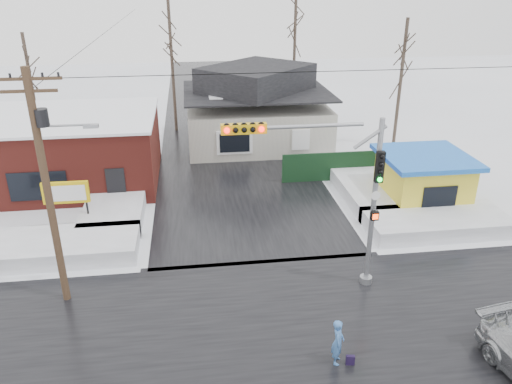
{
  "coord_description": "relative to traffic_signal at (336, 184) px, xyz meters",
  "views": [
    {
      "loc": [
        -2.8,
        -13.59,
        11.76
      ],
      "look_at": [
        -0.16,
        6.08,
        3.0
      ],
      "focal_mm": 35.0,
      "sensor_mm": 36.0,
      "label": 1
    }
  ],
  "objects": [
    {
      "name": "ground",
      "position": [
        -2.43,
        -2.97,
        -4.54
      ],
      "size": [
        120.0,
        120.0,
        0.0
      ],
      "primitive_type": "plane",
      "color": "white",
      "rests_on": "ground"
    },
    {
      "name": "road_ns",
      "position": [
        -2.43,
        -2.97,
        -4.53
      ],
      "size": [
        10.0,
        120.0,
        0.02
      ],
      "primitive_type": "cube",
      "color": "black",
      "rests_on": "ground"
    },
    {
      "name": "road_ew",
      "position": [
        -2.43,
        -2.97,
        -4.53
      ],
      "size": [
        120.0,
        10.0,
        0.02
      ],
      "primitive_type": "cube",
      "color": "black",
      "rests_on": "ground"
    },
    {
      "name": "snowbank_nw",
      "position": [
        -11.43,
        4.03,
        -4.14
      ],
      "size": [
        7.0,
        3.0,
        0.8
      ],
      "primitive_type": "cube",
      "color": "white",
      "rests_on": "ground"
    },
    {
      "name": "snowbank_ne",
      "position": [
        6.57,
        4.03,
        -4.14
      ],
      "size": [
        7.0,
        3.0,
        0.8
      ],
      "primitive_type": "cube",
      "color": "white",
      "rests_on": "ground"
    },
    {
      "name": "snowbank_nside_w",
      "position": [
        -9.43,
        9.03,
        -4.14
      ],
      "size": [
        3.0,
        8.0,
        0.8
      ],
      "primitive_type": "cube",
      "color": "white",
      "rests_on": "ground"
    },
    {
      "name": "snowbank_nside_e",
      "position": [
        4.57,
        9.03,
        -4.14
      ],
      "size": [
        3.0,
        8.0,
        0.8
      ],
      "primitive_type": "cube",
      "color": "white",
      "rests_on": "ground"
    },
    {
      "name": "traffic_signal",
      "position": [
        0.0,
        0.0,
        0.0
      ],
      "size": [
        6.05,
        0.68,
        7.0
      ],
      "color": "gray",
      "rests_on": "ground"
    },
    {
      "name": "utility_pole",
      "position": [
        -10.36,
        0.53,
        0.57
      ],
      "size": [
        3.15,
        0.44,
        9.0
      ],
      "color": "#382619",
      "rests_on": "ground"
    },
    {
      "name": "brick_building",
      "position": [
        -13.43,
        13.03,
        -2.46
      ],
      "size": [
        12.2,
        8.2,
        4.12
      ],
      "color": "maroon",
      "rests_on": "ground"
    },
    {
      "name": "marquee_sign",
      "position": [
        -11.43,
        6.53,
        -2.62
      ],
      "size": [
        2.2,
        0.21,
        2.55
      ],
      "color": "black",
      "rests_on": "ground"
    },
    {
      "name": "house",
      "position": [
        -0.43,
        19.03,
        -1.92
      ],
      "size": [
        10.4,
        8.4,
        5.76
      ],
      "color": "beige",
      "rests_on": "ground"
    },
    {
      "name": "kiosk",
      "position": [
        7.07,
        7.03,
        -3.08
      ],
      "size": [
        4.6,
        4.6,
        2.88
      ],
      "color": "yellow",
      "rests_on": "ground"
    },
    {
      "name": "fence",
      "position": [
        4.07,
        11.03,
        -3.64
      ],
      "size": [
        8.0,
        0.12,
        1.8
      ],
      "primitive_type": "cube",
      "color": "black",
      "rests_on": "ground"
    },
    {
      "name": "tree_far_left",
      "position": [
        -6.43,
        23.03,
        3.41
      ],
      "size": [
        3.0,
        3.0,
        10.0
      ],
      "color": "#332821",
      "rests_on": "ground"
    },
    {
      "name": "tree_far_mid",
      "position": [
        3.57,
        25.03,
        5.0
      ],
      "size": [
        3.0,
        3.0,
        12.0
      ],
      "color": "#332821",
      "rests_on": "ground"
    },
    {
      "name": "tree_far_right",
      "position": [
        9.57,
        17.03,
        2.62
      ],
      "size": [
        3.0,
        3.0,
        9.0
      ],
      "color": "#332821",
      "rests_on": "ground"
    },
    {
      "name": "tree_far_west",
      "position": [
        -16.43,
        21.03,
        1.82
      ],
      "size": [
        3.0,
        3.0,
        8.0
      ],
      "color": "#332821",
      "rests_on": "ground"
    },
    {
      "name": "pedestrian",
      "position": [
        -0.91,
        -4.26,
        -3.72
      ],
      "size": [
        0.56,
        0.69,
        1.63
      ],
      "primitive_type": "imported",
      "rotation": [
        0.0,
        0.0,
        1.25
      ],
      "color": "#3D6BAC",
      "rests_on": "ground"
    },
    {
      "name": "shopping_bag",
      "position": [
        -0.51,
        -4.45,
        -4.36
      ],
      "size": [
        0.29,
        0.16,
        0.35
      ],
      "primitive_type": "cube",
      "rotation": [
        0.0,
        0.0,
        -0.15
      ],
      "color": "black",
      "rests_on": "ground"
    }
  ]
}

